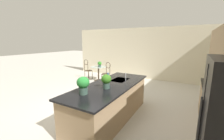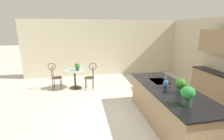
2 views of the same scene
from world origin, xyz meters
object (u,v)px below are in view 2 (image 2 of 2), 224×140
object	(u,v)px
bistro_table	(75,77)
potted_plant_counter_near	(181,85)
chair_by_island	(55,75)
potted_plant_counter_far	(188,95)
chair_near_window	(91,75)
potted_plant_on_table	(77,66)
vase_on_counter	(166,84)

from	to	relation	value
bistro_table	potted_plant_counter_near	size ratio (longest dim) A/B	2.41
chair_by_island	potted_plant_counter_far	distance (m)	4.82
chair_near_window	potted_plant_counter_far	world-z (taller)	potted_plant_counter_far
potted_plant_on_table	potted_plant_counter_near	distance (m)	3.87
bistro_table	chair_by_island	size ratio (longest dim) A/B	0.77
potted_plant_counter_near	potted_plant_counter_far	size ratio (longest dim) A/B	0.89
chair_by_island	bistro_table	bearing A→B (deg)	86.03
chair_near_window	chair_by_island	distance (m)	1.37
potted_plant_on_table	vase_on_counter	world-z (taller)	vase_on_counter
chair_near_window	vase_on_counter	distance (m)	3.13
potted_plant_counter_far	vase_on_counter	xyz separation A→B (m)	(-0.90, 0.06, -0.10)
chair_near_window	potted_plant_counter_far	bearing A→B (deg)	24.33
potted_plant_counter_near	vase_on_counter	world-z (taller)	potted_plant_counter_near
chair_by_island	vase_on_counter	world-z (taller)	vase_on_counter
chair_by_island	vase_on_counter	distance (m)	4.18
bistro_table	chair_by_island	world-z (taller)	chair_by_island
potted_plant_counter_near	vase_on_counter	distance (m)	0.39
potted_plant_on_table	bistro_table	bearing A→B (deg)	-118.33
potted_plant_on_table	potted_plant_counter_far	bearing A→B (deg)	29.60
potted_plant_counter_near	potted_plant_counter_far	distance (m)	0.59
potted_plant_on_table	potted_plant_counter_near	world-z (taller)	potted_plant_counter_near
potted_plant_counter_near	chair_by_island	bearing A→B (deg)	-135.56
chair_by_island	potted_plant_on_table	xyz separation A→B (m)	(0.12, 0.86, 0.33)
potted_plant_on_table	vase_on_counter	bearing A→B (deg)	37.76
potted_plant_counter_far	vase_on_counter	world-z (taller)	potted_plant_counter_far
vase_on_counter	chair_by_island	bearing A→B (deg)	-133.79
chair_by_island	potted_plant_counter_far	size ratio (longest dim) A/B	2.81
chair_by_island	potted_plant_counter_near	distance (m)	4.55
chair_near_window	potted_plant_counter_near	bearing A→B (deg)	31.40
chair_by_island	potted_plant_counter_far	bearing A→B (deg)	37.92
chair_near_window	potted_plant_counter_near	world-z (taller)	potted_plant_counter_near
potted_plant_counter_near	potted_plant_counter_far	world-z (taller)	potted_plant_counter_far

